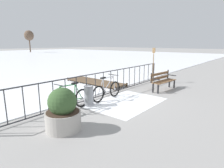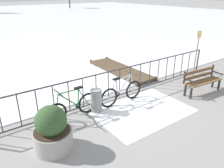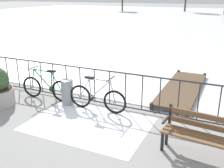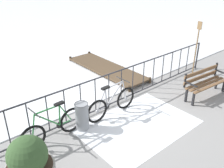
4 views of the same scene
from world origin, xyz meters
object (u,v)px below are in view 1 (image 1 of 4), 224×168
Objects in this scene: park_bench at (163,80)px; planter_with_shrub at (63,112)px; bicycle_second at (107,91)px; oar_upright at (153,63)px; trash_bin at (89,96)px; bicycle_near_railing at (71,100)px.

planter_with_shrub is (-5.68, 0.12, -0.01)m from park_bench.
oar_upright is (4.16, 0.15, 0.77)m from bicycle_second.
trash_bin is 5.20m from oar_upright.
trash_bin is at bearing -178.46° from oar_upright.
bicycle_second is at bearing 18.13° from planter_with_shrub.
bicycle_near_railing is 1.51× the size of planter_with_shrub.
bicycle_second reaches higher than park_bench.
park_bench is at bearing -14.86° from trash_bin.
bicycle_second is 0.86× the size of oar_upright.
bicycle_near_railing is 0.86× the size of oar_upright.
trash_bin is (0.78, -0.05, 0.00)m from bicycle_near_railing.
park_bench is at bearing -19.29° from bicycle_second.
planter_with_shrub is at bearing -152.69° from trash_bin.
trash_bin is (-3.91, 1.04, -0.14)m from park_bench.
park_bench is (2.92, -1.02, 0.14)m from bicycle_second.
park_bench is 1.82m from oar_upright.
oar_upright is at bearing 8.66° from planter_with_shrub.
bicycle_near_railing is 1.77m from bicycle_second.
oar_upright is (6.92, 1.05, 0.64)m from planter_with_shrub.
bicycle_near_railing is 4.81m from park_bench.
park_bench is 2.24× the size of trash_bin.
park_bench is (4.69, -1.08, 0.14)m from bicycle_near_railing.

